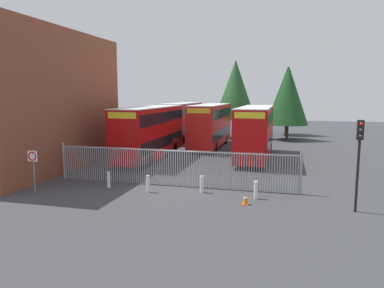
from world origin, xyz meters
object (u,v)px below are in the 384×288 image
at_px(traffic_cone_by_gate, 245,199).
at_px(bollard_center_front, 148,184).
at_px(double_decker_bus_behind_fence_left, 255,130).
at_px(bollard_near_right, 202,184).
at_px(speed_limit_sign_post, 33,161).
at_px(bollard_far_right, 256,190).
at_px(traffic_light_kerbside, 359,149).
at_px(double_decker_bus_far_back, 181,120).
at_px(bollard_near_left, 109,179).
at_px(double_decker_bus_near_gate, 150,130).
at_px(double_decker_bus_behind_fence_right, 211,124).

bearing_deg(traffic_cone_by_gate, bollard_center_front, 170.69).
xyz_separation_m(double_decker_bus_behind_fence_left, bollard_near_right, (-1.97, -11.57, -1.95)).
height_order(bollard_near_right, speed_limit_sign_post, speed_limit_sign_post).
height_order(bollard_near_right, bollard_far_right, same).
height_order(bollard_center_front, traffic_light_kerbside, traffic_light_kerbside).
relative_size(double_decker_bus_behind_fence_left, speed_limit_sign_post, 4.50).
xyz_separation_m(bollard_center_front, speed_limit_sign_post, (-6.16, -1.62, 1.30)).
distance_m(bollard_far_right, traffic_light_kerbside, 5.41).
height_order(bollard_center_front, speed_limit_sign_post, speed_limit_sign_post).
relative_size(double_decker_bus_far_back, bollard_near_right, 11.38).
relative_size(double_decker_bus_behind_fence_left, double_decker_bus_far_back, 1.00).
height_order(bollard_near_left, traffic_light_kerbside, traffic_light_kerbside).
distance_m(double_decker_bus_near_gate, traffic_cone_by_gate, 14.34).
xyz_separation_m(bollard_far_right, traffic_light_kerbside, (4.69, -0.97, 2.51)).
bearing_deg(double_decker_bus_far_back, bollard_near_right, -70.80).
height_order(bollard_center_front, bollard_far_right, same).
distance_m(double_decker_bus_behind_fence_right, bollard_far_right, 18.82).
bearing_deg(speed_limit_sign_post, traffic_light_kerbside, 2.99).
bearing_deg(double_decker_bus_behind_fence_left, bollard_near_left, -122.42).
xyz_separation_m(double_decker_bus_behind_fence_left, traffic_light_kerbside, (5.73, -12.98, 0.56)).
xyz_separation_m(bollard_center_front, bollard_far_right, (5.96, 0.23, 0.00)).
xyz_separation_m(double_decker_bus_far_back, bollard_near_left, (2.07, -22.22, -1.95)).
distance_m(double_decker_bus_near_gate, traffic_light_kerbside, 17.82).
bearing_deg(bollard_far_right, bollard_center_front, -177.76).
distance_m(bollard_near_right, speed_limit_sign_post, 9.48).
xyz_separation_m(double_decker_bus_behind_fence_left, bollard_near_left, (-7.54, -11.87, -1.95)).
xyz_separation_m(double_decker_bus_behind_fence_left, bollard_far_right, (1.04, -12.01, -1.95)).
height_order(bollard_near_left, bollard_near_right, same).
bearing_deg(traffic_light_kerbside, double_decker_bus_near_gate, 143.41).
height_order(bollard_near_left, speed_limit_sign_post, speed_limit_sign_post).
distance_m(bollard_near_left, speed_limit_sign_post, 4.27).
xyz_separation_m(double_decker_bus_behind_fence_left, bollard_center_front, (-4.92, -12.24, -1.95)).
height_order(double_decker_bus_behind_fence_right, double_decker_bus_far_back, same).
bearing_deg(speed_limit_sign_post, bollard_near_left, 29.34).
xyz_separation_m(double_decker_bus_near_gate, double_decker_bus_behind_fence_left, (8.57, 2.36, 0.00)).
xyz_separation_m(double_decker_bus_near_gate, bollard_near_right, (6.60, -9.21, -1.95)).
bearing_deg(speed_limit_sign_post, double_decker_bus_behind_fence_right, 72.85).
bearing_deg(bollard_near_right, speed_limit_sign_post, -165.91).
height_order(double_decker_bus_behind_fence_right, traffic_light_kerbside, double_decker_bus_behind_fence_right).
bearing_deg(traffic_cone_by_gate, double_decker_bus_near_gate, 130.47).
height_order(double_decker_bus_far_back, bollard_far_right, double_decker_bus_far_back).
distance_m(double_decker_bus_behind_fence_left, traffic_light_kerbside, 14.20).
relative_size(double_decker_bus_behind_fence_right, bollard_near_right, 11.38).
distance_m(bollard_near_right, traffic_cone_by_gate, 3.06).
bearing_deg(traffic_cone_by_gate, bollard_far_right, 70.56).
bearing_deg(bollard_far_right, double_decker_bus_behind_fence_right, 108.98).
height_order(bollard_near_left, bollard_center_front, same).
xyz_separation_m(traffic_cone_by_gate, traffic_light_kerbside, (5.09, 0.17, 2.70)).
distance_m(double_decker_bus_behind_fence_left, double_decker_bus_far_back, 14.13).
bearing_deg(speed_limit_sign_post, bollard_far_right, 8.67).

